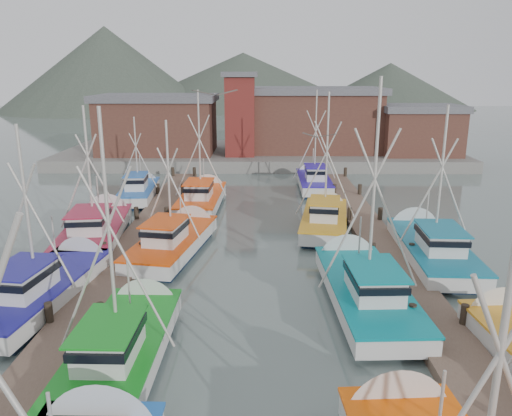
{
  "coord_description": "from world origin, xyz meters",
  "views": [
    {
      "loc": [
        0.18,
        -19.41,
        9.78
      ],
      "look_at": [
        -0.08,
        6.76,
        2.6
      ],
      "focal_mm": 35.0,
      "sensor_mm": 36.0,
      "label": 1
    }
  ],
  "objects_px": {
    "lookout_tower": "(240,114)",
    "boat_4": "(125,344)",
    "boat_12": "(202,198)",
    "boat_8": "(176,240)"
  },
  "relations": [
    {
      "from": "lookout_tower",
      "to": "boat_4",
      "type": "xyz_separation_m",
      "value": [
        -2.5,
        -37.12,
        -4.87
      ]
    },
    {
      "from": "lookout_tower",
      "to": "boat_4",
      "type": "relative_size",
      "value": 0.89
    },
    {
      "from": "boat_12",
      "to": "lookout_tower",
      "type": "bearing_deg",
      "value": 84.47
    },
    {
      "from": "lookout_tower",
      "to": "boat_4",
      "type": "distance_m",
      "value": 37.52
    },
    {
      "from": "boat_4",
      "to": "boat_12",
      "type": "xyz_separation_m",
      "value": [
        0.33,
        20.69,
        -0.0
      ]
    },
    {
      "from": "boat_4",
      "to": "boat_12",
      "type": "bearing_deg",
      "value": 90.01
    },
    {
      "from": "boat_8",
      "to": "boat_12",
      "type": "distance_m",
      "value": 9.64
    },
    {
      "from": "lookout_tower",
      "to": "boat_12",
      "type": "xyz_separation_m",
      "value": [
        -2.17,
        -16.43,
        -4.87
      ]
    },
    {
      "from": "lookout_tower",
      "to": "boat_4",
      "type": "height_order",
      "value": "lookout_tower"
    },
    {
      "from": "lookout_tower",
      "to": "boat_12",
      "type": "height_order",
      "value": "lookout_tower"
    }
  ]
}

